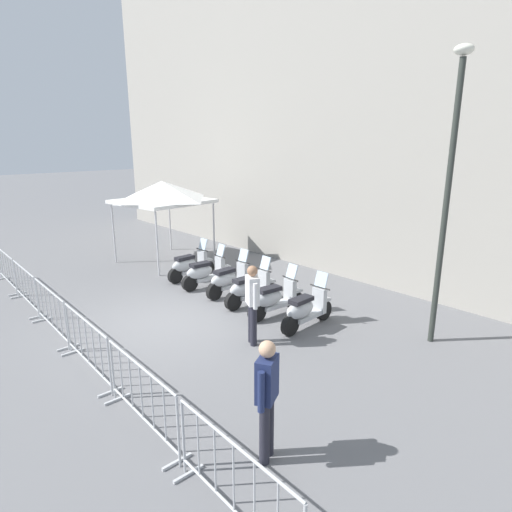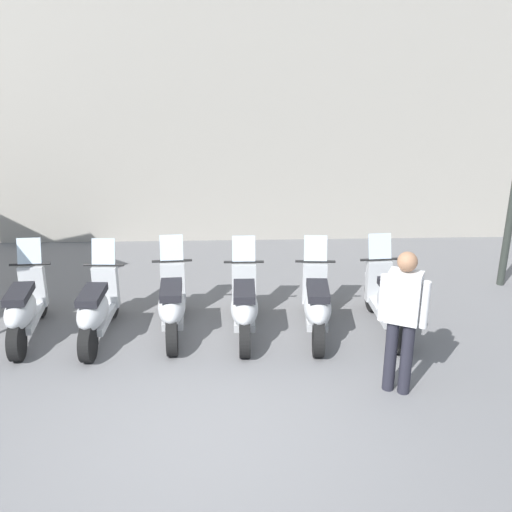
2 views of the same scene
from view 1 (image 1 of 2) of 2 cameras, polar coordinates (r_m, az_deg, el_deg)
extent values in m
plane|color=slate|center=(10.43, -11.83, -8.68)|extent=(120.00, 120.00, 0.00)
cube|color=#9E998E|center=(14.81, 14.36, 25.83)|extent=(28.05, 6.50, 14.08)
cylinder|color=black|center=(13.76, -6.66, -1.60)|extent=(0.18, 0.49, 0.48)
cylinder|color=black|center=(13.07, -10.92, -2.66)|extent=(0.18, 0.49, 0.48)
cube|color=#B7BABC|center=(13.40, -8.74, -1.95)|extent=(0.35, 0.89, 0.10)
ellipsoid|color=#B7BABC|center=(13.17, -9.76, -1.20)|extent=(0.43, 0.87, 0.40)
cube|color=black|center=(13.13, -9.69, -0.25)|extent=(0.33, 0.62, 0.10)
cube|color=#B7BABC|center=(13.57, -7.31, -0.50)|extent=(0.35, 0.17, 0.60)
cylinder|color=black|center=(13.49, -7.36, 0.86)|extent=(0.56, 0.08, 0.04)
cube|color=silver|center=(13.48, -7.22, 1.63)|extent=(0.33, 0.17, 0.35)
cube|color=#B7BABC|center=(13.69, -6.69, -0.51)|extent=(0.23, 0.34, 0.06)
cylinder|color=black|center=(12.92, -4.22, -2.64)|extent=(0.23, 0.50, 0.48)
cylinder|color=black|center=(12.30, -9.00, -3.68)|extent=(0.23, 0.50, 0.48)
cube|color=#B7BABC|center=(12.59, -6.56, -2.98)|extent=(0.45, 0.91, 0.10)
ellipsoid|color=#B7BABC|center=(12.38, -7.68, -2.16)|extent=(0.52, 0.89, 0.40)
cube|color=black|center=(12.33, -7.60, -1.15)|extent=(0.39, 0.64, 0.10)
cube|color=#B7BABC|center=(12.73, -4.94, -1.46)|extent=(0.36, 0.20, 0.60)
cylinder|color=black|center=(12.64, -4.97, -0.02)|extent=(0.56, 0.15, 0.04)
cube|color=silver|center=(12.62, -4.80, 0.80)|extent=(0.34, 0.20, 0.35)
cube|color=#B7BABC|center=(12.84, -4.24, -1.49)|extent=(0.26, 0.35, 0.06)
cylinder|color=black|center=(12.31, -1.22, -3.48)|extent=(0.18, 0.49, 0.48)
cylinder|color=black|center=(11.54, -5.70, -4.82)|extent=(0.18, 0.49, 0.48)
cube|color=#B7BABC|center=(11.90, -3.39, -3.95)|extent=(0.36, 0.89, 0.10)
ellipsoid|color=#B7BABC|center=(11.66, -4.43, -3.14)|extent=(0.43, 0.87, 0.40)
cube|color=black|center=(11.61, -4.34, -2.07)|extent=(0.33, 0.62, 0.10)
cube|color=#B7BABC|center=(12.10, -1.87, -2.28)|extent=(0.35, 0.17, 0.60)
cylinder|color=black|center=(12.00, -1.88, -0.77)|extent=(0.56, 0.09, 0.04)
cube|color=silver|center=(11.99, -1.71, 0.10)|extent=(0.33, 0.17, 0.35)
cube|color=#B7BABC|center=(12.23, -1.23, -2.28)|extent=(0.23, 0.34, 0.06)
cylinder|color=black|center=(11.54, 1.77, -4.75)|extent=(0.21, 0.50, 0.48)
cylinder|color=black|center=(10.80, -3.12, -6.18)|extent=(0.21, 0.50, 0.48)
cube|color=#B7BABC|center=(11.14, -0.59, -5.25)|extent=(0.41, 0.90, 0.10)
ellipsoid|color=#B7BABC|center=(10.90, -1.72, -4.39)|extent=(0.49, 0.89, 0.40)
cube|color=black|center=(10.85, -1.60, -3.26)|extent=(0.37, 0.64, 0.10)
cube|color=#B7BABC|center=(11.33, 1.09, -3.48)|extent=(0.36, 0.19, 0.60)
cylinder|color=black|center=(11.23, 1.10, -1.88)|extent=(0.56, 0.12, 0.04)
cube|color=silver|center=(11.21, 1.29, -0.95)|extent=(0.34, 0.19, 0.35)
cube|color=#B7BABC|center=(11.46, 1.78, -3.47)|extent=(0.25, 0.35, 0.06)
cylinder|color=black|center=(10.86, 5.35, -6.09)|extent=(0.24, 0.50, 0.48)
cylinder|color=black|center=(10.11, 0.13, -7.64)|extent=(0.24, 0.50, 0.48)
cube|color=#B7BABC|center=(10.46, 2.84, -6.64)|extent=(0.46, 0.91, 0.10)
ellipsoid|color=#B7BABC|center=(10.21, 1.66, -5.74)|extent=(0.53, 0.90, 0.40)
cube|color=black|center=(10.15, 1.80, -4.54)|extent=(0.40, 0.65, 0.10)
cube|color=#B7BABC|center=(10.63, 4.65, -4.75)|extent=(0.36, 0.21, 0.60)
cylinder|color=black|center=(10.53, 4.69, -3.06)|extent=(0.55, 0.15, 0.04)
cube|color=silver|center=(10.51, 4.91, -2.07)|extent=(0.34, 0.20, 0.35)
cube|color=#B7BABC|center=(10.77, 5.39, -4.75)|extent=(0.26, 0.36, 0.06)
cylinder|color=black|center=(10.35, 9.17, -7.30)|extent=(0.18, 0.49, 0.48)
cylinder|color=black|center=(9.44, 4.65, -9.38)|extent=(0.18, 0.49, 0.48)
cube|color=#B7BABC|center=(9.87, 7.03, -8.09)|extent=(0.35, 0.89, 0.10)
ellipsoid|color=#B7BABC|center=(9.58, 6.03, -7.24)|extent=(0.43, 0.87, 0.40)
cube|color=black|center=(9.52, 6.18, -5.96)|extent=(0.33, 0.62, 0.10)
cube|color=#B7BABC|center=(10.09, 8.61, -5.97)|extent=(0.35, 0.17, 0.60)
cylinder|color=black|center=(9.98, 8.68, -4.19)|extent=(0.56, 0.08, 0.04)
cube|color=silver|center=(9.96, 8.89, -3.15)|extent=(0.33, 0.17, 0.35)
cube|color=#B7BABC|center=(10.25, 9.23, -5.91)|extent=(0.23, 0.34, 0.06)
cube|color=#B2B5B7|center=(15.53, -31.26, -2.65)|extent=(0.10, 0.44, 0.04)
cube|color=#B2B5B7|center=(13.74, -29.77, -4.51)|extent=(0.10, 0.44, 0.04)
cylinder|color=#B2B5B7|center=(13.52, -29.97, -2.58)|extent=(0.04, 0.04, 1.05)
cylinder|color=#B2B5B7|center=(14.38, -31.09, 0.38)|extent=(2.04, 0.34, 0.04)
cylinder|color=#B2B5B7|center=(14.58, -30.64, -2.93)|extent=(2.04, 0.34, 0.04)
cylinder|color=#B2B5B7|center=(15.13, -31.37, -0.73)|extent=(0.02, 0.02, 0.87)
cylinder|color=#B2B5B7|center=(14.80, -31.12, -1.00)|extent=(0.02, 0.02, 0.87)
cylinder|color=#B2B5B7|center=(14.47, -30.87, -1.28)|extent=(0.02, 0.02, 0.87)
cylinder|color=#B2B5B7|center=(14.15, -30.60, -1.58)|extent=(0.02, 0.02, 0.87)
cylinder|color=#B2B5B7|center=(13.82, -30.31, -1.89)|extent=(0.02, 0.02, 0.87)
cube|color=#B2B5B7|center=(13.47, -29.51, -4.83)|extent=(0.10, 0.44, 0.04)
cube|color=#B2B5B7|center=(11.72, -27.49, -7.34)|extent=(0.10, 0.44, 0.04)
cylinder|color=#B2B5B7|center=(13.40, -29.86, -2.70)|extent=(0.04, 0.04, 1.05)
cylinder|color=#B2B5B7|center=(11.47, -27.68, -5.12)|extent=(0.04, 0.04, 1.05)
cylinder|color=#B2B5B7|center=(12.29, -29.16, -1.49)|extent=(2.04, 0.34, 0.04)
cylinder|color=#B2B5B7|center=(12.54, -28.66, -5.31)|extent=(2.04, 0.34, 0.04)
cylinder|color=#B2B5B7|center=(13.05, -29.59, -2.68)|extent=(0.02, 0.02, 0.87)
cylinder|color=#B2B5B7|center=(12.73, -29.26, -3.04)|extent=(0.02, 0.02, 0.87)
cylinder|color=#B2B5B7|center=(12.41, -28.91, -3.42)|extent=(0.02, 0.02, 0.87)
cylinder|color=#B2B5B7|center=(12.09, -28.54, -3.82)|extent=(0.02, 0.02, 0.87)
cylinder|color=#B2B5B7|center=(11.77, -28.15, -4.25)|extent=(0.02, 0.02, 0.87)
cube|color=#B2B5B7|center=(11.46, -27.13, -7.78)|extent=(0.10, 0.44, 0.04)
cube|color=#B2B5B7|center=(9.76, -24.22, -11.30)|extent=(0.10, 0.44, 0.04)
cylinder|color=#B2B5B7|center=(11.36, -27.53, -5.29)|extent=(0.04, 0.04, 1.05)
cylinder|color=#B2B5B7|center=(9.49, -24.39, -8.73)|extent=(0.04, 0.04, 1.05)
cylinder|color=#B2B5B7|center=(10.25, -26.44, -4.12)|extent=(2.04, 0.34, 0.04)
cylinder|color=#B2B5B7|center=(10.54, -25.89, -8.60)|extent=(2.04, 0.34, 0.04)
cylinder|color=#B2B5B7|center=(11.02, -27.14, -5.34)|extent=(0.02, 0.02, 0.87)
cylinder|color=#B2B5B7|center=(10.70, -26.66, -5.85)|extent=(0.02, 0.02, 0.87)
cylinder|color=#B2B5B7|center=(10.39, -26.16, -6.39)|extent=(0.02, 0.02, 0.87)
cylinder|color=#B2B5B7|center=(10.07, -25.63, -6.97)|extent=(0.02, 0.02, 0.87)
cylinder|color=#B2B5B7|center=(9.76, -25.06, -7.58)|extent=(0.02, 0.02, 0.87)
cube|color=#B2B5B7|center=(9.51, -23.68, -11.93)|extent=(0.10, 0.44, 0.04)
cube|color=#B2B5B7|center=(7.92, -19.20, -17.09)|extent=(0.10, 0.44, 0.04)
cylinder|color=#B2B5B7|center=(9.38, -24.16, -8.97)|extent=(0.04, 0.04, 1.05)
cylinder|color=#B2B5B7|center=(7.61, -19.28, -14.12)|extent=(0.04, 0.04, 1.05)
cylinder|color=#B2B5B7|center=(8.27, -22.35, -8.00)|extent=(2.04, 0.34, 0.04)
cylinder|color=#B2B5B7|center=(8.63, -21.78, -13.35)|extent=(2.04, 0.34, 0.04)
cylinder|color=#B2B5B7|center=(9.04, -23.55, -9.17)|extent=(0.02, 0.02, 0.87)
cylinder|color=#B2B5B7|center=(8.74, -22.83, -9.93)|extent=(0.02, 0.02, 0.87)
cylinder|color=#B2B5B7|center=(8.44, -22.06, -10.74)|extent=(0.02, 0.02, 0.87)
cylinder|color=#B2B5B7|center=(8.15, -21.22, -11.60)|extent=(0.02, 0.02, 0.87)
cylinder|color=#B2B5B7|center=(7.85, -20.32, -12.53)|extent=(0.02, 0.02, 0.87)
cube|color=#B2B5B7|center=(7.70, -18.34, -18.04)|extent=(0.10, 0.44, 0.04)
cube|color=#B2B5B7|center=(6.30, -10.71, -25.82)|extent=(0.10, 0.44, 0.04)
cylinder|color=#B2B5B7|center=(7.51, -18.92, -14.49)|extent=(0.04, 0.04, 1.05)
cylinder|color=#B2B5B7|center=(5.93, -10.52, -22.53)|extent=(0.04, 0.04, 1.05)
cylinder|color=#B2B5B7|center=(6.42, -15.64, -14.13)|extent=(2.04, 0.34, 0.04)
cylinder|color=#B2B5B7|center=(6.88, -15.10, -20.50)|extent=(2.04, 0.34, 0.04)
cylinder|color=#B2B5B7|center=(7.19, -17.88, -14.98)|extent=(0.02, 0.02, 0.87)
cylinder|color=#B2B5B7|center=(6.91, -16.68, -16.16)|extent=(0.02, 0.02, 0.87)
cylinder|color=#B2B5B7|center=(6.64, -15.37, -17.43)|extent=(0.02, 0.02, 0.87)
cylinder|color=#B2B5B7|center=(6.38, -13.92, -18.79)|extent=(0.02, 0.02, 0.87)
cylinder|color=#B2B5B7|center=(6.12, -12.33, -20.25)|extent=(0.02, 0.02, 0.87)
cube|color=#B2B5B7|center=(6.12, -9.17, -27.24)|extent=(0.10, 0.44, 0.04)
cylinder|color=#B2B5B7|center=(5.85, -9.86, -23.11)|extent=(0.04, 0.04, 1.05)
cylinder|color=#B2B5B7|center=(4.85, -3.14, -24.14)|extent=(2.04, 0.34, 0.04)
cylinder|color=#B2B5B7|center=(5.44, -2.99, -31.29)|extent=(2.04, 0.34, 0.04)
cylinder|color=#B2B5B7|center=(5.56, -7.87, -24.13)|extent=(0.02, 0.02, 0.87)
cylinder|color=#B2B5B7|center=(5.34, -5.60, -25.97)|extent=(0.02, 0.02, 0.87)
cylinder|color=#B2B5B7|center=(5.13, -3.06, -27.92)|extent=(0.02, 0.02, 0.87)
cylinder|color=#B2B5B7|center=(4.94, -0.22, -29.98)|extent=(0.02, 0.02, 0.87)
cylinder|color=#2D332D|center=(9.22, 24.38, 5.62)|extent=(0.12, 0.12, 5.67)
ellipsoid|color=silver|center=(9.29, 26.47, 23.87)|extent=(0.36, 0.36, 0.20)
cylinder|color=#23232D|center=(6.09, 1.75, -22.01)|extent=(0.14, 0.14, 0.90)
cylinder|color=#23232D|center=(5.95, 1.16, -23.00)|extent=(0.14, 0.14, 0.90)
cube|color=navy|center=(5.60, 1.51, -16.38)|extent=(0.33, 0.41, 0.60)
sphere|color=tan|center=(5.39, 1.54, -12.56)|extent=(0.22, 0.22, 0.22)
cylinder|color=navy|center=(5.81, 2.25, -15.69)|extent=(0.09, 0.09, 0.55)
cylinder|color=navy|center=(5.44, 0.70, -18.01)|extent=(0.09, 0.09, 0.55)
cylinder|color=#23232D|center=(9.05, -0.64, -9.00)|extent=(0.14, 0.14, 0.90)
cylinder|color=#23232D|center=(8.89, -0.33, -9.45)|extent=(0.14, 0.14, 0.90)
cube|color=silver|center=(8.69, -0.50, -4.70)|extent=(0.42, 0.38, 0.60)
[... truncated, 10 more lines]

